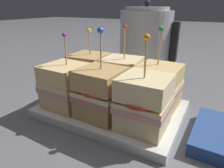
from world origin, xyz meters
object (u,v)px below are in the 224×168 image
at_px(sandwich_back_center, 122,79).
at_px(sandwich_back_left, 90,73).
at_px(sandwich_front_left, 66,85).
at_px(sandwich_back_right, 158,86).
at_px(kettle_steel, 145,41).
at_px(sandwich_front_center, 100,93).
at_px(serving_platter, 112,109).
at_px(sandwich_front_right, 144,103).

bearing_deg(sandwich_back_center, sandwich_back_left, -178.79).
distance_m(sandwich_front_left, sandwich_back_right, 0.20).
distance_m(sandwich_back_left, kettle_steel, 0.28).
bearing_deg(sandwich_front_center, sandwich_back_center, 88.66).
bearing_deg(sandwich_front_center, sandwich_back_left, 134.07).
height_order(sandwich_front_left, sandwich_front_center, sandwich_front_center).
relative_size(sandwich_back_left, sandwich_back_right, 0.93).
bearing_deg(sandwich_front_left, sandwich_back_right, 27.07).
relative_size(serving_platter, sandwich_front_left, 1.88).
xyz_separation_m(serving_platter, sandwich_front_center, (-0.00, -0.05, 0.06)).
relative_size(serving_platter, sandwich_back_center, 1.75).
bearing_deg(sandwich_front_right, sandwich_back_right, 90.44).
height_order(sandwich_front_right, sandwich_back_left, sandwich_front_right).
height_order(sandwich_front_left, sandwich_back_right, sandwich_back_right).
height_order(sandwich_back_center, sandwich_back_right, same).
bearing_deg(sandwich_back_center, sandwich_front_center, -91.34).
bearing_deg(kettle_steel, sandwich_back_center, -81.27).
height_order(serving_platter, sandwich_back_left, sandwich_back_left).
xyz_separation_m(sandwich_front_center, sandwich_back_left, (-0.09, 0.09, -0.00)).
relative_size(sandwich_front_left, kettle_steel, 0.66).
xyz_separation_m(sandwich_front_center, kettle_steel, (-0.04, 0.37, 0.04)).
relative_size(serving_platter, sandwich_front_right, 1.77).
height_order(serving_platter, sandwich_back_center, sandwich_back_center).
bearing_deg(sandwich_back_center, sandwich_back_right, -0.59).
bearing_deg(kettle_steel, sandwich_front_right, -70.36).
distance_m(sandwich_front_left, sandwich_front_center, 0.09).
bearing_deg(sandwich_back_right, sandwich_back_left, -179.68).
xyz_separation_m(sandwich_front_right, sandwich_back_center, (-0.09, 0.09, -0.00)).
distance_m(sandwich_front_center, sandwich_front_right, 0.09).
bearing_deg(sandwich_back_center, sandwich_front_right, -46.29).
distance_m(serving_platter, sandwich_back_right, 0.11).
relative_size(sandwich_back_left, sandwich_back_center, 0.93).
bearing_deg(sandwich_front_left, sandwich_back_left, 89.57).
bearing_deg(sandwich_back_left, sandwich_front_right, -27.04).
relative_size(sandwich_front_center, sandwich_back_left, 1.09).
distance_m(sandwich_back_left, sandwich_back_center, 0.09).
height_order(sandwich_front_center, sandwich_back_center, sandwich_front_center).
distance_m(sandwich_front_left, sandwich_front_right, 0.18).
height_order(serving_platter, sandwich_back_right, sandwich_back_right).
distance_m(serving_platter, kettle_steel, 0.34).
bearing_deg(kettle_steel, sandwich_front_left, -97.50).
bearing_deg(sandwich_front_right, sandwich_back_left, 152.96).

